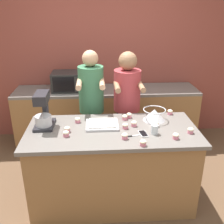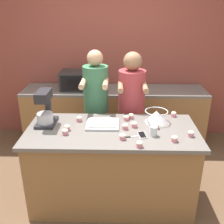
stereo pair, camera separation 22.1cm
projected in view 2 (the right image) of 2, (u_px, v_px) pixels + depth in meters
ground_plane at (112, 197)px, 3.09m from camera, size 16.00×16.00×0.00m
back_wall at (115, 55)px, 4.17m from camera, size 10.00×0.06×2.70m
island_counter at (112, 165)px, 2.91m from camera, size 1.80×0.83×0.90m
back_counter at (114, 116)px, 4.20m from camera, size 2.80×0.60×0.89m
person_left at (96, 109)px, 3.39m from camera, size 0.33×0.50×1.61m
person_right at (131, 110)px, 3.39m from camera, size 0.35×0.51×1.59m
stand_mixer at (45, 110)px, 2.80m from camera, size 0.20×0.30×0.38m
mixing_bowl at (156, 116)px, 2.89m from camera, size 0.25×0.25×0.13m
baking_tray at (103, 124)px, 2.82m from camera, size 0.35×0.29×0.04m
microwave_oven at (76, 80)px, 3.98m from camera, size 0.45×0.37×0.28m
cell_phone at (142, 135)px, 2.61m from camera, size 0.09×0.15×0.01m
drinking_glass at (154, 131)px, 2.60m from camera, size 0.07×0.07×0.10m
knife at (132, 137)px, 2.59m from camera, size 0.22×0.06×0.01m
cupcake_0 at (131, 116)px, 2.99m from camera, size 0.06×0.06×0.06m
cupcake_1 at (156, 126)px, 2.75m from camera, size 0.06×0.06×0.06m
cupcake_2 at (191, 134)px, 2.58m from camera, size 0.06×0.06×0.06m
cupcake_3 at (125, 126)px, 2.73m from camera, size 0.06×0.06×0.06m
cupcake_4 at (123, 137)px, 2.53m from camera, size 0.06×0.06×0.06m
cupcake_5 at (65, 132)px, 2.62m from camera, size 0.06×0.06×0.06m
cupcake_6 at (174, 114)px, 3.04m from camera, size 0.06×0.06×0.06m
cupcake_7 at (134, 124)px, 2.78m from camera, size 0.06×0.06×0.06m
cupcake_8 at (175, 139)px, 2.49m from camera, size 0.06×0.06×0.06m
cupcake_9 at (126, 118)px, 2.94m from camera, size 0.06×0.06×0.06m
cupcake_10 at (67, 128)px, 2.71m from camera, size 0.06×0.06×0.06m
cupcake_11 at (140, 144)px, 2.39m from camera, size 0.06×0.06×0.06m
cupcake_12 at (79, 119)px, 2.91m from camera, size 0.06×0.06×0.06m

